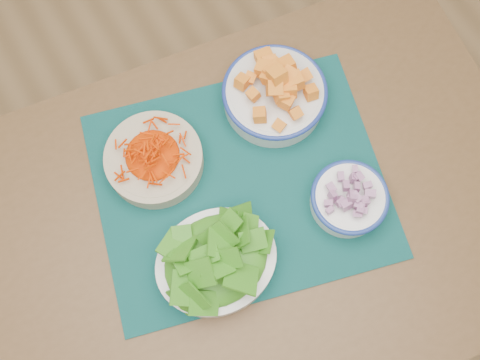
{
  "coord_description": "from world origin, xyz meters",
  "views": [
    {
      "loc": [
        0.12,
        -0.23,
        1.78
      ],
      "look_at": [
        0.29,
        0.04,
        0.78
      ],
      "focal_mm": 40.0,
      "sensor_mm": 36.0,
      "label": 1
    }
  ],
  "objects_px": {
    "lettuce_bowl": "(216,260)",
    "squash_bowl": "(275,91)",
    "carrot_bowl": "(154,158)",
    "table": "(243,230)",
    "placemat": "(240,185)",
    "onion_bowl": "(349,198)"
  },
  "relations": [
    {
      "from": "carrot_bowl",
      "to": "squash_bowl",
      "type": "relative_size",
      "value": 1.0
    },
    {
      "from": "table",
      "to": "placemat",
      "type": "distance_m",
      "value": 0.12
    },
    {
      "from": "carrot_bowl",
      "to": "squash_bowl",
      "type": "bearing_deg",
      "value": -1.37
    },
    {
      "from": "lettuce_bowl",
      "to": "placemat",
      "type": "bearing_deg",
      "value": 49.33
    },
    {
      "from": "table",
      "to": "lettuce_bowl",
      "type": "bearing_deg",
      "value": -141.69
    },
    {
      "from": "table",
      "to": "lettuce_bowl",
      "type": "relative_size",
      "value": 5.29
    },
    {
      "from": "placemat",
      "to": "lettuce_bowl",
      "type": "height_order",
      "value": "lettuce_bowl"
    },
    {
      "from": "carrot_bowl",
      "to": "table",
      "type": "bearing_deg",
      "value": -63.8
    },
    {
      "from": "placemat",
      "to": "squash_bowl",
      "type": "height_order",
      "value": "squash_bowl"
    },
    {
      "from": "placemat",
      "to": "squash_bowl",
      "type": "distance_m",
      "value": 0.2
    },
    {
      "from": "placemat",
      "to": "lettuce_bowl",
      "type": "relative_size",
      "value": 2.3
    },
    {
      "from": "lettuce_bowl",
      "to": "squash_bowl",
      "type": "bearing_deg",
      "value": 46.19
    },
    {
      "from": "carrot_bowl",
      "to": "onion_bowl",
      "type": "relative_size",
      "value": 1.65
    },
    {
      "from": "carrot_bowl",
      "to": "placemat",
      "type": "bearing_deg",
      "value": -45.86
    },
    {
      "from": "table",
      "to": "carrot_bowl",
      "type": "xyz_separation_m",
      "value": [
        -0.09,
        0.19,
        0.14
      ]
    },
    {
      "from": "placemat",
      "to": "squash_bowl",
      "type": "bearing_deg",
      "value": 53.46
    },
    {
      "from": "placemat",
      "to": "carrot_bowl",
      "type": "height_order",
      "value": "carrot_bowl"
    },
    {
      "from": "placemat",
      "to": "carrot_bowl",
      "type": "xyz_separation_m",
      "value": [
        -0.12,
        0.13,
        0.04
      ]
    },
    {
      "from": "placemat",
      "to": "onion_bowl",
      "type": "bearing_deg",
      "value": -25.93
    },
    {
      "from": "carrot_bowl",
      "to": "onion_bowl",
      "type": "bearing_deg",
      "value": -43.51
    },
    {
      "from": "table",
      "to": "lettuce_bowl",
      "type": "height_order",
      "value": "lettuce_bowl"
    },
    {
      "from": "carrot_bowl",
      "to": "onion_bowl",
      "type": "xyz_separation_m",
      "value": [
        0.28,
        -0.27,
        0.01
      ]
    }
  ]
}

